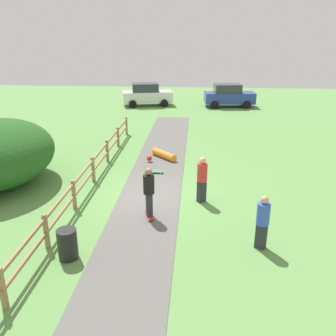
{
  "coord_description": "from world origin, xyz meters",
  "views": [
    {
      "loc": [
        1.71,
        -12.94,
        6.06
      ],
      "look_at": [
        0.67,
        0.51,
        1.0
      ],
      "focal_mm": 38.97,
      "sensor_mm": 36.0,
      "label": 1
    }
  ],
  "objects_px": {
    "trash_bin": "(68,244)",
    "bystander_red": "(202,177)",
    "parked_car_white": "(147,94)",
    "skateboard_loose": "(155,172)",
    "bystander_blue": "(263,220)",
    "skater_fallen": "(163,155)",
    "skater_riding": "(149,190)",
    "parked_car_blue": "(229,95)"
  },
  "relations": [
    {
      "from": "skateboard_loose",
      "to": "bystander_blue",
      "type": "bearing_deg",
      "value": -56.48
    },
    {
      "from": "skater_fallen",
      "to": "skateboard_loose",
      "type": "distance_m",
      "value": 2.12
    },
    {
      "from": "parked_car_blue",
      "to": "parked_car_white",
      "type": "xyz_separation_m",
      "value": [
        -7.05,
        -0.01,
        0.0
      ]
    },
    {
      "from": "skateboard_loose",
      "to": "bystander_blue",
      "type": "height_order",
      "value": "bystander_blue"
    },
    {
      "from": "trash_bin",
      "to": "parked_car_white",
      "type": "xyz_separation_m",
      "value": [
        -0.78,
        22.93,
        0.51
      ]
    },
    {
      "from": "trash_bin",
      "to": "skater_riding",
      "type": "height_order",
      "value": "skater_riding"
    },
    {
      "from": "skater_riding",
      "to": "skater_fallen",
      "type": "bearing_deg",
      "value": 90.92
    },
    {
      "from": "parked_car_white",
      "to": "skater_fallen",
      "type": "bearing_deg",
      "value": -79.27
    },
    {
      "from": "bystander_blue",
      "to": "parked_car_blue",
      "type": "bearing_deg",
      "value": 88.06
    },
    {
      "from": "trash_bin",
      "to": "skater_fallen",
      "type": "bearing_deg",
      "value": 77.94
    },
    {
      "from": "skater_fallen",
      "to": "trash_bin",
      "type": "bearing_deg",
      "value": -102.06
    },
    {
      "from": "bystander_red",
      "to": "skater_fallen",
      "type": "bearing_deg",
      "value": 111.5
    },
    {
      "from": "skater_riding",
      "to": "parked_car_blue",
      "type": "xyz_separation_m",
      "value": [
        4.29,
        20.34,
        -0.07
      ]
    },
    {
      "from": "trash_bin",
      "to": "parked_car_blue",
      "type": "bearing_deg",
      "value": 74.69
    },
    {
      "from": "skateboard_loose",
      "to": "bystander_blue",
      "type": "distance_m",
      "value": 6.99
    },
    {
      "from": "trash_bin",
      "to": "skater_fallen",
      "type": "height_order",
      "value": "trash_bin"
    },
    {
      "from": "trash_bin",
      "to": "bystander_red",
      "type": "xyz_separation_m",
      "value": [
        3.8,
        4.0,
        0.54
      ]
    },
    {
      "from": "parked_car_blue",
      "to": "skater_fallen",
      "type": "bearing_deg",
      "value": -107.3
    },
    {
      "from": "skater_fallen",
      "to": "bystander_red",
      "type": "height_order",
      "value": "bystander_red"
    },
    {
      "from": "skater_fallen",
      "to": "parked_car_white",
      "type": "height_order",
      "value": "parked_car_white"
    },
    {
      "from": "skateboard_loose",
      "to": "parked_car_blue",
      "type": "xyz_separation_m",
      "value": [
        4.57,
        16.19,
        0.87
      ]
    },
    {
      "from": "bystander_red",
      "to": "parked_car_white",
      "type": "bearing_deg",
      "value": 103.6
    },
    {
      "from": "bystander_blue",
      "to": "bystander_red",
      "type": "distance_m",
      "value": 3.5
    },
    {
      "from": "skateboard_loose",
      "to": "parked_car_white",
      "type": "distance_m",
      "value": 16.4
    },
    {
      "from": "skater_fallen",
      "to": "bystander_red",
      "type": "xyz_separation_m",
      "value": [
        1.91,
        -4.85,
        0.79
      ]
    },
    {
      "from": "skater_riding",
      "to": "skateboard_loose",
      "type": "xyz_separation_m",
      "value": [
        -0.29,
        4.14,
        -0.94
      ]
    },
    {
      "from": "trash_bin",
      "to": "skater_riding",
      "type": "relative_size",
      "value": 0.5
    },
    {
      "from": "skateboard_loose",
      "to": "bystander_red",
      "type": "height_order",
      "value": "bystander_red"
    },
    {
      "from": "bystander_blue",
      "to": "skater_riding",
      "type": "bearing_deg",
      "value": 155.19
    },
    {
      "from": "skateboard_loose",
      "to": "parked_car_white",
      "type": "relative_size",
      "value": 0.18
    },
    {
      "from": "skater_fallen",
      "to": "skater_riding",
      "type": "bearing_deg",
      "value": -89.08
    },
    {
      "from": "skater_riding",
      "to": "parked_car_white",
      "type": "bearing_deg",
      "value": 97.76
    },
    {
      "from": "skateboard_loose",
      "to": "parked_car_blue",
      "type": "bearing_deg",
      "value": 74.23
    },
    {
      "from": "skater_riding",
      "to": "parked_car_white",
      "type": "height_order",
      "value": "parked_car_white"
    },
    {
      "from": "bystander_red",
      "to": "parked_car_white",
      "type": "xyz_separation_m",
      "value": [
        -4.58,
        18.93,
        -0.03
      ]
    },
    {
      "from": "parked_car_blue",
      "to": "skateboard_loose",
      "type": "bearing_deg",
      "value": -105.77
    },
    {
      "from": "trash_bin",
      "to": "skater_fallen",
      "type": "distance_m",
      "value": 9.05
    },
    {
      "from": "skater_fallen",
      "to": "parked_car_blue",
      "type": "height_order",
      "value": "parked_car_blue"
    },
    {
      "from": "bystander_red",
      "to": "parked_car_blue",
      "type": "xyz_separation_m",
      "value": [
        2.48,
        18.93,
        -0.03
      ]
    },
    {
      "from": "skateboard_loose",
      "to": "parked_car_white",
      "type": "xyz_separation_m",
      "value": [
        -2.48,
        16.19,
        0.87
      ]
    },
    {
      "from": "bystander_blue",
      "to": "trash_bin",
      "type": "bearing_deg",
      "value": -170.16
    },
    {
      "from": "skater_riding",
      "to": "skateboard_loose",
      "type": "relative_size",
      "value": 2.24
    }
  ]
}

